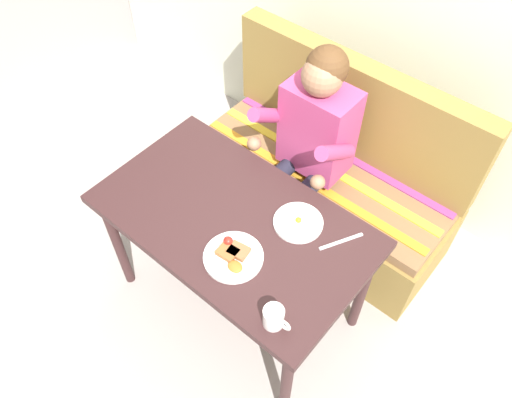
{
  "coord_description": "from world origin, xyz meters",
  "views": [
    {
      "loc": [
        0.92,
        -0.93,
        2.47
      ],
      "look_at": [
        0.0,
        0.15,
        0.72
      ],
      "focal_mm": 35.62,
      "sensor_mm": 36.0,
      "label": 1
    }
  ],
  "objects": [
    {
      "name": "ground_plane",
      "position": [
        0.0,
        0.0,
        0.0
      ],
      "size": [
        8.0,
        8.0,
        0.0
      ],
      "primitive_type": "plane",
      "color": "#A19891"
    },
    {
      "name": "table",
      "position": [
        0.0,
        0.0,
        0.65
      ],
      "size": [
        1.2,
        0.7,
        0.73
      ],
      "color": "#371F20",
      "rests_on": "ground"
    },
    {
      "name": "couch",
      "position": [
        0.0,
        0.76,
        0.33
      ],
      "size": [
        1.44,
        0.56,
        1.0
      ],
      "color": "olive",
      "rests_on": "ground"
    },
    {
      "name": "person",
      "position": [
        -0.04,
        0.59,
        0.74
      ],
      "size": [
        0.45,
        0.61,
        1.21
      ],
      "color": "#B53E71",
      "rests_on": "ground"
    },
    {
      "name": "plate_breakfast",
      "position": [
        0.13,
        -0.15,
        0.74
      ],
      "size": [
        0.24,
        0.24,
        0.05
      ],
      "color": "white",
      "rests_on": "table"
    },
    {
      "name": "plate_eggs",
      "position": [
        0.23,
        0.16,
        0.74
      ],
      "size": [
        0.21,
        0.21,
        0.04
      ],
      "color": "white",
      "rests_on": "table"
    },
    {
      "name": "coffee_mug",
      "position": [
        0.44,
        -0.26,
        0.78
      ],
      "size": [
        0.12,
        0.08,
        0.09
      ],
      "color": "white",
      "rests_on": "table"
    },
    {
      "name": "knife",
      "position": [
        0.42,
        0.2,
        0.73
      ],
      "size": [
        0.11,
        0.18,
        0.0
      ],
      "primitive_type": "cube",
      "rotation": [
        0.0,
        0.0,
        -0.49
      ],
      "color": "silver",
      "rests_on": "table"
    }
  ]
}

